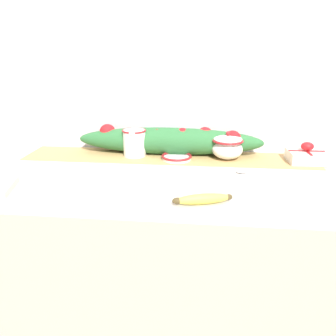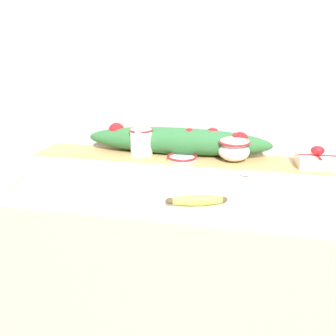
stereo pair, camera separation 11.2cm
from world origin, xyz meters
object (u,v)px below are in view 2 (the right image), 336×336
sugar_bowl (234,148)px  small_dish (182,157)px  banana (197,200)px  spoon (241,174)px  cream_pitcher (142,141)px  gift_box (316,160)px

sugar_bowl → small_dish: size_ratio=1.02×
banana → spoon: (0.14, 0.29, -0.01)m
small_dish → banana: bearing=-74.9°
small_dish → spoon: size_ratio=0.73×
cream_pitcher → small_dish: (0.19, -0.04, -0.05)m
cream_pitcher → banana: size_ratio=0.66×
small_dish → banana: banana is taller
cream_pitcher → banana: 0.56m
small_dish → banana: 0.44m
cream_pitcher → sugar_bowl: same height
sugar_bowl → spoon: bearing=-78.9°
small_dish → gift_box: size_ratio=0.88×
cream_pitcher → sugar_bowl: size_ratio=0.93×
sugar_bowl → banana: size_ratio=0.71×
small_dish → gift_box: 0.55m
banana → sugar_bowl: bearing=77.3°
small_dish → gift_box: bearing=2.5°
sugar_bowl → gift_box: bearing=-1.9°
spoon → sugar_bowl: bearing=116.8°
cream_pitcher → gift_box: 0.75m
cream_pitcher → small_dish: bearing=-10.7°
sugar_bowl → spoon: 0.18m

